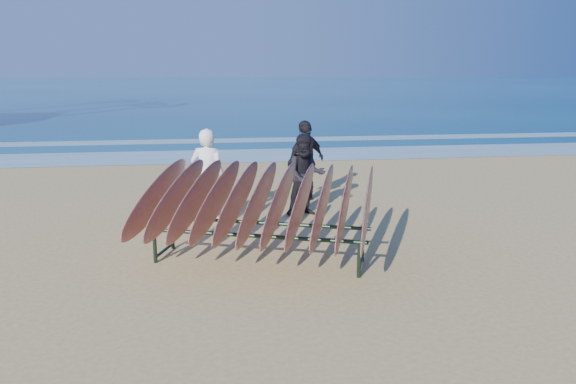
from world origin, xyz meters
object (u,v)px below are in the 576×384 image
Objects in this scene: person_white at (208,176)px; person_dark_b at (306,161)px; surfboard_rack at (258,202)px; person_dark_a at (306,175)px.

person_white is 2.45m from person_dark_b.
person_dark_a reaches higher than surfboard_rack.
surfboard_rack is 2.70m from person_dark_a.
surfboard_rack is at bearing -116.30° from person_dark_a.
person_dark_b reaches higher than person_dark_a.
person_dark_b is (0.19, 1.16, 0.07)m from person_dark_a.
person_dark_b is (2.02, 1.39, -0.01)m from person_white.
person_dark_a is at bearing 45.44° from person_dark_b.
surfboard_rack is at bearing 122.54° from person_white.
person_dark_a is (1.83, 0.23, -0.08)m from person_white.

